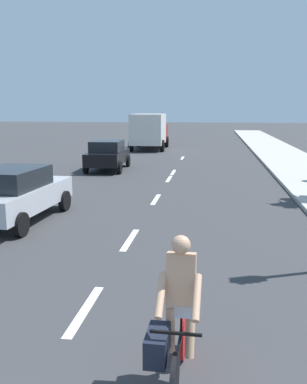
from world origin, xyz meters
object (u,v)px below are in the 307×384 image
cyclist (175,319)px  delivery_truck (150,130)px  parked_car_silver (15,193)px  parked_car_black (108,154)px

cyclist → delivery_truck: (-4.68, 29.22, 0.67)m
parked_car_silver → parked_car_black: size_ratio=1.04×
parked_car_silver → cyclist: bearing=-49.5°
parked_car_black → delivery_truck: 11.89m
parked_car_black → delivery_truck: (0.46, 11.86, 0.67)m
cyclist → parked_car_silver: size_ratio=0.42×
cyclist → parked_car_silver: cyclist is taller
cyclist → parked_car_black: cyclist is taller
parked_car_black → cyclist: bearing=-76.0°
parked_car_silver → delivery_truck: delivery_truck is taller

